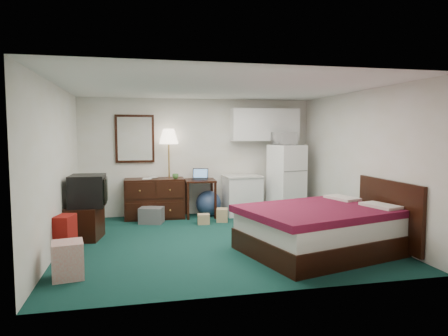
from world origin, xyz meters
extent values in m
cube|color=#10433D|center=(0.00, 0.00, 0.00)|extent=(5.00, 4.50, 0.01)
cube|color=white|center=(0.00, 0.00, 2.50)|extent=(5.00, 4.50, 0.01)
cube|color=white|center=(0.00, 2.25, 1.25)|extent=(5.00, 0.01, 2.50)
cube|color=white|center=(0.00, -2.25, 1.25)|extent=(5.00, 0.01, 2.50)
cube|color=white|center=(-2.50, 0.00, 1.25)|extent=(0.01, 4.50, 2.50)
cube|color=white|center=(2.50, 0.00, 1.25)|extent=(0.01, 4.50, 2.50)
sphere|color=navy|center=(0.16, 1.96, 0.27)|extent=(0.68, 0.68, 0.54)
imported|color=white|center=(1.77, 1.72, 1.68)|extent=(0.50, 0.28, 0.34)
imported|color=tan|center=(-1.21, 1.91, 0.95)|extent=(0.18, 0.04, 0.25)
imported|color=tan|center=(-1.07, 2.10, 0.94)|extent=(0.17, 0.07, 0.23)
imported|color=#457D38|center=(-0.55, 1.86, 0.89)|extent=(0.14, 0.11, 0.13)
camera|label=1|loc=(-1.32, -6.34, 1.77)|focal=32.00mm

